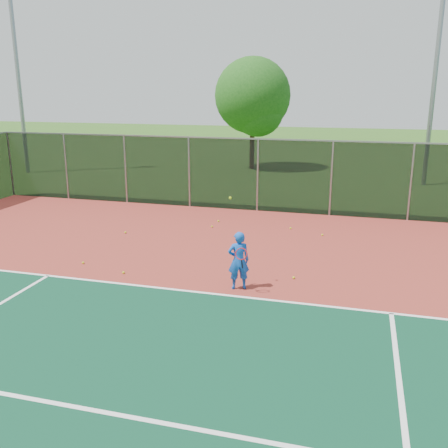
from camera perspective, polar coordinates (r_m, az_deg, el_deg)
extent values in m
plane|color=#295418|center=(9.58, 6.93, -16.35)|extent=(120.00, 120.00, 0.00)
cube|color=maroon|center=(11.32, 8.49, -11.11)|extent=(30.00, 20.00, 0.02)
cube|color=white|center=(12.20, 18.58, -9.65)|extent=(22.00, 0.10, 0.00)
cube|color=black|center=(20.43, 12.16, 5.08)|extent=(30.00, 0.04, 3.00)
cube|color=gray|center=(20.23, 12.40, 9.27)|extent=(30.00, 0.06, 0.06)
imported|color=#134EB6|center=(12.70, 1.68, -4.18)|extent=(0.65, 0.55, 1.52)
cylinder|color=black|center=(12.44, 2.08, -4.60)|extent=(0.03, 0.15, 0.27)
torus|color=#A51414|center=(12.25, 1.98, -3.43)|extent=(0.30, 0.13, 0.29)
sphere|color=#B8CC17|center=(12.42, 0.72, 3.00)|extent=(0.07, 0.07, 0.07)
sphere|color=#B8CC17|center=(18.07, -11.20, -0.94)|extent=(0.07, 0.07, 0.07)
sphere|color=#B8CC17|center=(13.70, 7.97, -6.09)|extent=(0.07, 0.07, 0.07)
sphere|color=#B8CC17|center=(18.42, 7.62, -0.48)|extent=(0.07, 0.07, 0.07)
sphere|color=#B8CC17|center=(15.26, -15.80, -4.28)|extent=(0.07, 0.07, 0.07)
sphere|color=#B8CC17|center=(14.20, -11.42, -5.46)|extent=(0.07, 0.07, 0.07)
sphere|color=#B8CC17|center=(18.48, -1.38, -0.29)|extent=(0.07, 0.07, 0.07)
sphere|color=#B8CC17|center=(19.25, -0.64, 0.35)|extent=(0.07, 0.07, 0.07)
sphere|color=#B8CC17|center=(17.76, 11.17, -1.23)|extent=(0.07, 0.07, 0.07)
cylinder|color=gray|center=(32.86, -22.61, 16.72)|extent=(0.24, 0.24, 12.97)
cylinder|color=gray|center=(28.48, 23.15, 17.07)|extent=(0.24, 0.24, 12.97)
cylinder|color=#332112|center=(32.25, 3.22, 8.67)|extent=(0.30, 0.30, 2.66)
sphere|color=#194A13|center=(32.04, 3.30, 14.46)|extent=(4.73, 4.73, 4.73)
sphere|color=#194A13|center=(31.69, 3.89, 12.84)|extent=(3.25, 3.25, 3.25)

